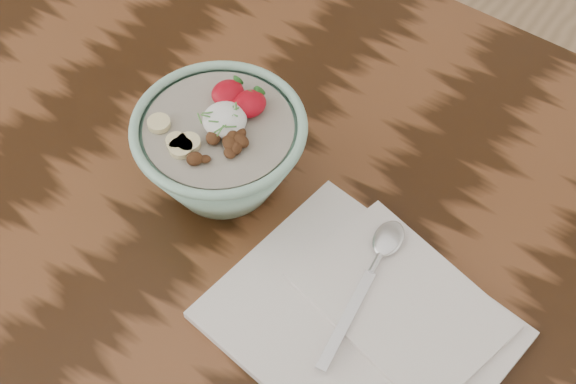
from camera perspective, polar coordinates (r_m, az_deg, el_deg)
name	(u,v)px	position (r cm, az deg, el deg)	size (l,w,h in cm)	color
table	(354,313)	(96.08, 4.73, -8.55)	(160.00, 90.00, 75.00)	black
breakfast_bowl	(221,149)	(89.23, -4.75, 3.07)	(19.20, 19.20, 12.58)	#96CAB0
napkin	(369,320)	(84.58, 5.75, -9.02)	(31.31, 27.05, 1.76)	white
spoon	(378,258)	(86.58, 6.44, -4.68)	(4.83, 19.46, 1.01)	silver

